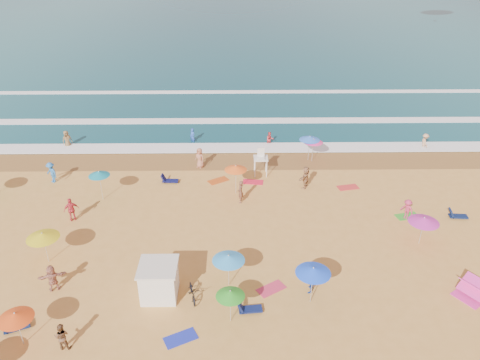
{
  "coord_description": "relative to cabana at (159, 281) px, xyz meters",
  "views": [
    {
      "loc": [
        0.86,
        -25.79,
        18.93
      ],
      "look_at": [
        1.26,
        6.0,
        1.5
      ],
      "focal_mm": 35.0,
      "sensor_mm": 36.0,
      "label": 1
    }
  ],
  "objects": [
    {
      "name": "ground",
      "position": [
        3.5,
        5.1,
        -1.0
      ],
      "size": [
        220.0,
        220.0,
        0.0
      ],
      "primitive_type": "plane",
      "color": "gold",
      "rests_on": "ground"
    },
    {
      "name": "ocean",
      "position": [
        3.5,
        89.1,
        -1.0
      ],
      "size": [
        220.0,
        140.0,
        0.18
      ],
      "primitive_type": "cube",
      "color": "#0C4756",
      "rests_on": "ground"
    },
    {
      "name": "wet_sand",
      "position": [
        3.5,
        17.6,
        -0.99
      ],
      "size": [
        220.0,
        220.0,
        0.0
      ],
      "primitive_type": "plane",
      "color": "olive",
      "rests_on": "ground"
    },
    {
      "name": "surf_foam",
      "position": [
        3.5,
        26.42,
        -0.9
      ],
      "size": [
        200.0,
        18.7,
        0.05
      ],
      "color": "white",
      "rests_on": "ground"
    },
    {
      "name": "cabana",
      "position": [
        0.0,
        0.0,
        0.0
      ],
      "size": [
        2.0,
        2.0,
        2.0
      ],
      "primitive_type": "cube",
      "color": "white",
      "rests_on": "ground"
    },
    {
      "name": "cabana_roof",
      "position": [
        0.0,
        0.0,
        1.06
      ],
      "size": [
        2.2,
        2.2,
        0.12
      ],
      "primitive_type": "cube",
      "color": "silver",
      "rests_on": "cabana"
    },
    {
      "name": "bicycle",
      "position": [
        1.9,
        -0.3,
        -0.53
      ],
      "size": [
        1.03,
        1.9,
        0.95
      ],
      "primitive_type": "imported",
      "rotation": [
        0.0,
        0.0,
        0.24
      ],
      "color": "black",
      "rests_on": "ground"
    },
    {
      "name": "lifeguard_stand",
      "position": [
        6.57,
        14.84,
        0.05
      ],
      "size": [
        1.2,
        1.2,
        2.1
      ],
      "primitive_type": null,
      "color": "white",
      "rests_on": "ground"
    },
    {
      "name": "beach_umbrellas",
      "position": [
        6.92,
        5.4,
        1.08
      ],
      "size": [
        53.85,
        28.98,
        0.76
      ],
      "color": "#F0358A",
      "rests_on": "ground"
    },
    {
      "name": "loungers",
      "position": [
        7.17,
        1.22,
        -0.83
      ],
      "size": [
        48.25,
        20.25,
        0.34
      ],
      "color": "#0F134E",
      "rests_on": "ground"
    },
    {
      "name": "towels",
      "position": [
        2.71,
        4.87,
        -0.98
      ],
      "size": [
        44.83,
        18.97,
        0.03
      ],
      "color": "#B42516",
      "rests_on": "ground"
    },
    {
      "name": "beachgoers",
      "position": [
        1.31,
        10.06,
        -0.19
      ],
      "size": [
        46.98,
        26.14,
        2.13
      ],
      "color": "tan",
      "rests_on": "ground"
    }
  ]
}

